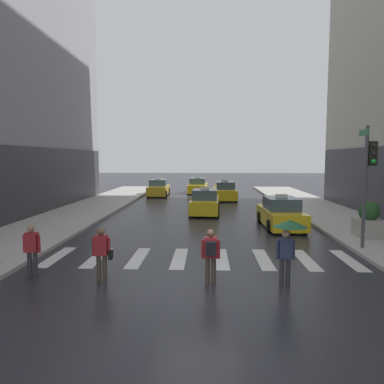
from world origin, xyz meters
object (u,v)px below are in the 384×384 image
Objects in this scene: taxi_lead at (281,214)px; taxi_fourth at (159,188)px; traffic_light_pole at (368,170)px; taxi_second at (205,203)px; taxi_fifth at (198,186)px; pedestrian_with_umbrella at (288,235)px; pedestrian_with_backpack at (211,253)px; planter_near_corner at (369,221)px; pedestrian_plain_coat at (32,248)px; taxi_third at (225,192)px; pedestrian_with_handbag at (102,251)px.

taxi_lead and taxi_fourth have the same top height.
traffic_light_pole is at bearing -64.33° from taxi_lead.
taxi_second is 1.00× the size of taxi_fifth.
taxi_fifth is 27.71m from pedestrian_with_umbrella.
taxi_second is (-4.08, 4.75, 0.00)m from taxi_lead.
taxi_fourth is 25.25m from pedestrian_with_backpack.
pedestrian_with_backpack is 1.03× the size of planter_near_corner.
taxi_fourth is at bearing 123.06° from planter_near_corner.
planter_near_corner is at bearing 40.58° from pedestrian_with_backpack.
taxi_fifth is at bearing 107.18° from traffic_light_pole.
taxi_lead is 9.74m from pedestrian_with_backpack.
pedestrian_plain_coat is at bearing -155.80° from planter_near_corner.
taxi_third and taxi_fifth have the same top height.
taxi_fifth is (-4.91, 18.59, 0.00)m from taxi_lead.
taxi_lead is at bearing 79.78° from pedestrian_with_umbrella.
pedestrian_with_handbag is (-3.24, 0.16, -0.04)m from pedestrian_with_backpack.
taxi_lead is 19.23m from taxi_fifth.
taxi_fourth and taxi_fifth have the same top height.
planter_near_corner is at bearing 29.95° from pedestrian_with_handbag.
pedestrian_with_handbag is 2.30m from pedestrian_plain_coat.
pedestrian_with_umbrella reaches higher than planter_near_corner.
traffic_light_pole is 2.91× the size of pedestrian_with_handbag.
traffic_light_pole reaches higher than pedestrian_with_umbrella.
taxi_fourth is at bearing 88.54° from pedestrian_plain_coat.
taxi_lead is at bearing 66.83° from pedestrian_with_backpack.
pedestrian_with_backpack is 1.00× the size of pedestrian_plain_coat.
taxi_fifth is at bearing 85.50° from pedestrian_with_handbag.
traffic_light_pole reaches higher than planter_near_corner.
taxi_lead is at bearing 140.60° from planter_near_corner.
taxi_second reaches higher than planter_near_corner.
pedestrian_with_handbag is (-9.41, -3.92, -2.32)m from traffic_light_pole.
pedestrian_with_handbag is 1.03× the size of planter_near_corner.
taxi_fourth is (-11.06, 20.69, -2.53)m from traffic_light_pole.
taxi_fourth reaches higher than planter_near_corner.
taxi_lead and taxi_third have the same top height.
taxi_third is 21.65m from pedestrian_with_umbrella.
taxi_fifth is 2.80× the size of pedestrian_with_backpack.
taxi_lead is at bearing -75.20° from taxi_fifth.
pedestrian_with_backpack is at bearing -93.82° from taxi_third.
traffic_light_pole is at bearing 22.64° from pedestrian_with_handbag.
pedestrian_with_backpack and pedestrian_with_handbag have the same top height.
taxi_fourth is at bearing 106.06° from pedestrian_with_umbrella.
taxi_third is 2.80× the size of pedestrian_with_backpack.
pedestrian_with_backpack is (-2.22, -0.04, -0.54)m from pedestrian_with_umbrella.
pedestrian_plain_coat is (-0.62, -24.31, 0.21)m from taxi_fourth.
taxi_third reaches higher than pedestrian_with_handbag.
taxi_third reaches higher than planter_near_corner.
taxi_third reaches higher than pedestrian_with_backpack.
planter_near_corner is (12.10, -18.59, 0.15)m from taxi_fourth.
traffic_light_pole is 24.68m from taxi_fifth.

